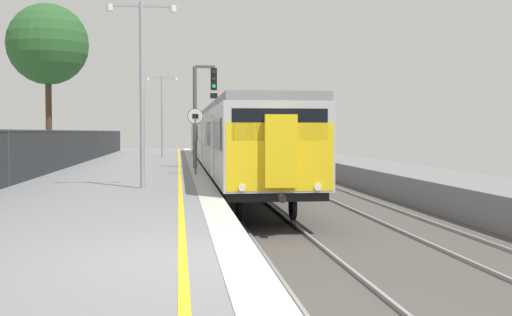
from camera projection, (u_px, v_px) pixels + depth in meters
name	position (u px, v px, depth m)	size (l,w,h in m)	color
ground	(404.00, 297.00, 8.89)	(17.40, 110.00, 1.21)	gray
commuter_train_at_platform	(224.00, 138.00, 36.21)	(2.83, 41.01, 3.81)	#B7B7BC
signal_gantry	(201.00, 104.00, 29.37)	(1.10, 0.24, 4.62)	#47474C
speed_limit_sign	(195.00, 132.00, 24.93)	(0.59, 0.08, 2.53)	#59595B
platform_lamp_mid	(142.00, 78.00, 18.88)	(2.00, 0.20, 5.38)	#93999E
platform_lamp_far	(162.00, 109.00, 42.43)	(2.00, 0.20, 5.25)	#93999E
background_tree_centre	(47.00, 46.00, 33.55)	(4.16, 4.16, 8.23)	#473323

